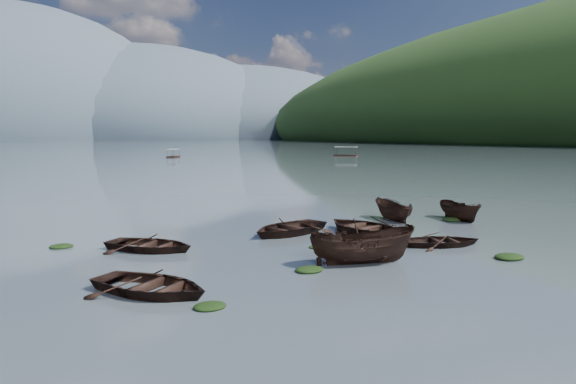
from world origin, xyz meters
name	(u,v)px	position (x,y,z in m)	size (l,w,h in m)	color
ground_plane	(421,275)	(0.00, 0.00, 0.00)	(2400.00, 2400.00, 0.00)	#4C575F
haze_mtn_b	(13,139)	(-60.00, 900.00, 0.00)	(520.00, 520.00, 340.00)	#475666
haze_mtn_c	(144,139)	(140.00, 900.00, 0.00)	(520.00, 520.00, 260.00)	#475666
haze_mtn_d	(242,139)	(320.00, 900.00, 0.00)	(520.00, 520.00, 220.00)	#475666
rowboat_0	(151,293)	(-9.77, 2.07, 0.00)	(3.15, 4.41, 0.91)	black
rowboat_2	(363,264)	(-1.06, 2.44, 0.00)	(1.71, 4.55, 1.76)	black
rowboat_3	(363,233)	(2.76, 8.19, 0.00)	(3.64, 5.09, 1.05)	black
rowboat_4	(442,245)	(4.40, 3.82, 0.00)	(2.72, 3.81, 0.79)	black
rowboat_5	(460,220)	(10.70, 9.22, 0.00)	(1.41, 3.74, 1.45)	black
rowboat_6	(150,250)	(-8.61, 8.76, 0.00)	(3.07, 4.29, 0.89)	black
rowboat_7	(288,234)	(-1.05, 9.72, 0.00)	(3.52, 4.93, 1.02)	black
rowboat_8	(392,220)	(6.84, 11.04, 0.00)	(1.42, 3.77, 1.46)	black
weed_clump_0	(210,308)	(-8.40, -0.23, 0.00)	(1.04, 0.85, 0.23)	black
weed_clump_1	(309,271)	(-3.64, 2.28, 0.00)	(1.15, 0.92, 0.25)	black
weed_clump_2	(509,259)	(5.15, 0.45, 0.00)	(1.34, 1.07, 0.29)	black
weed_clump_3	(414,241)	(3.85, 5.20, 0.00)	(0.94, 0.79, 0.21)	black
weed_clump_4	(389,235)	(3.67, 7.04, 0.00)	(1.29, 1.02, 0.27)	black
weed_clump_5	(61,247)	(-12.33, 11.13, 0.00)	(1.08, 0.88, 0.23)	black
weed_clump_6	(318,248)	(-1.31, 5.88, 0.00)	(0.91, 0.76, 0.19)	black
weed_clump_7	(452,221)	(10.04, 9.20, 0.00)	(1.25, 1.00, 0.27)	black
pontoon_centre	(173,157)	(15.84, 113.47, 0.00)	(2.13, 5.12, 1.96)	black
pontoon_right	(346,156)	(59.06, 101.70, 0.00)	(2.57, 6.16, 2.36)	black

